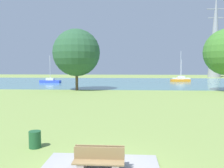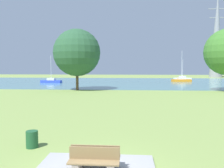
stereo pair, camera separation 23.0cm
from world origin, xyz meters
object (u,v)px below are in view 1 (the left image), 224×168
sailboat_blue (50,81)px  electricity_pylon (215,35)px  litter_bin (35,139)px  sailboat_white (181,78)px  sailboat_orange (180,80)px  bench_facing_water (100,157)px  tree_west_far (77,53)px  bench_facing_inland (99,163)px

sailboat_blue → electricity_pylon: (48.46, 31.46, 14.36)m
litter_bin → sailboat_white: sailboat_white is taller
sailboat_blue → sailboat_orange: size_ratio=0.82×
bench_facing_water → sailboat_orange: sailboat_orange is taller
electricity_pylon → tree_west_far: bearing=-128.9°
tree_west_far → sailboat_blue: bearing=121.0°
sailboat_white → sailboat_blue: bearing=-157.1°
bench_facing_inland → sailboat_orange: 54.46m
bench_facing_inland → tree_west_far: 30.98m
sailboat_blue → bench_facing_inland: bearing=-69.7°
bench_facing_water → sailboat_white: size_ratio=0.31×
litter_bin → electricity_pylon: size_ratio=0.03×
bench_facing_water → sailboat_blue: 48.53m
bench_facing_inland → sailboat_white: sailboat_white is taller
bench_facing_inland → litter_bin: (-3.36, 2.70, -0.07)m
litter_bin → sailboat_blue: size_ratio=0.13×
sailboat_orange → electricity_pylon: size_ratio=0.26×
sailboat_blue → electricity_pylon: electricity_pylon is taller
sailboat_blue → electricity_pylon: 59.53m
bench_facing_inland → litter_bin: size_ratio=2.25×
sailboat_white → sailboat_orange: bearing=-104.2°
litter_bin → tree_west_far: tree_west_far is taller
bench_facing_water → sailboat_orange: size_ratio=0.23×
electricity_pylon → bench_facing_inland: bearing=-112.1°
sailboat_blue → bench_facing_water: bearing=-69.5°
electricity_pylon → sailboat_orange: bearing=-124.5°
sailboat_orange → electricity_pylon: (17.12, 24.91, 14.34)m
bench_facing_inland → tree_west_far: size_ratio=0.18×
bench_facing_water → sailboat_white: 61.68m
sailboat_blue → tree_west_far: bearing=-59.0°
tree_west_far → litter_bin: bearing=-81.9°
litter_bin → electricity_pylon: (34.80, 74.75, 14.42)m
bench_facing_water → sailboat_white: (16.21, 59.51, -0.02)m
sailboat_orange → litter_bin: bearing=-109.5°
sailboat_blue → litter_bin: bearing=-72.5°
sailboat_orange → bench_facing_inland: bearing=-105.2°
electricity_pylon → bench_facing_water: bearing=-112.2°
sailboat_white → electricity_pylon: bearing=48.8°
sailboat_white → sailboat_blue: 36.08m
bench_facing_water → sailboat_orange: bearing=74.6°
sailboat_blue → electricity_pylon: bearing=33.0°
litter_bin → sailboat_orange: sailboat_orange is taller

